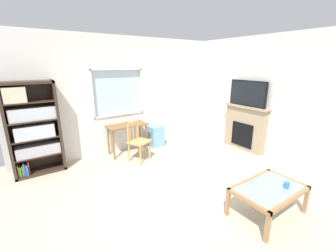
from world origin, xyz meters
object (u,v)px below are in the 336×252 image
(desk_under_window, at_px, (127,129))
(wooden_chair, at_px, (138,141))
(fireplace, at_px, (245,128))
(coffee_table, at_px, (269,191))
(plastic_drawer_unit, at_px, (155,136))
(sippy_cup, at_px, (287,185))
(tv, at_px, (248,93))
(bookshelf, at_px, (33,128))

(desk_under_window, relative_size, wooden_chair, 1.05)
(fireplace, relative_size, coffee_table, 1.14)
(plastic_drawer_unit, height_order, sippy_cup, plastic_drawer_unit)
(wooden_chair, relative_size, tv, 0.91)
(bookshelf, relative_size, wooden_chair, 2.02)
(bookshelf, height_order, coffee_table, bookshelf)
(tv, bearing_deg, plastic_drawer_unit, 139.07)
(bookshelf, relative_size, coffee_table, 1.75)
(desk_under_window, bearing_deg, sippy_cup, -75.35)
(fireplace, distance_m, tv, 0.87)
(bookshelf, height_order, sippy_cup, bookshelf)
(wooden_chair, distance_m, fireplace, 2.71)
(tv, distance_m, sippy_cup, 2.73)
(fireplace, bearing_deg, tv, -180.00)
(plastic_drawer_unit, distance_m, tv, 2.56)
(plastic_drawer_unit, bearing_deg, sippy_cup, -88.78)
(coffee_table, relative_size, sippy_cup, 11.54)
(wooden_chair, bearing_deg, bookshelf, 161.95)
(bookshelf, bearing_deg, coffee_table, -52.29)
(wooden_chair, xyz_separation_m, sippy_cup, (0.87, -2.88, 0.01))
(plastic_drawer_unit, relative_size, tv, 0.56)
(fireplace, bearing_deg, sippy_cup, -130.61)
(fireplace, height_order, tv, tv)
(bookshelf, bearing_deg, desk_under_window, -3.25)
(desk_under_window, xyz_separation_m, wooden_chair, (0.02, -0.52, -0.14))
(fireplace, relative_size, tv, 1.20)
(desk_under_window, distance_m, plastic_drawer_unit, 0.88)
(desk_under_window, xyz_separation_m, tv, (2.54, -1.45, 0.83))
(desk_under_window, bearing_deg, tv, -29.67)
(sippy_cup, bearing_deg, plastic_drawer_unit, 91.22)
(coffee_table, height_order, sippy_cup, sippy_cup)
(plastic_drawer_unit, relative_size, sippy_cup, 6.17)
(sippy_cup, bearing_deg, wooden_chair, 106.87)
(fireplace, bearing_deg, plastic_drawer_unit, 139.37)
(wooden_chair, height_order, coffee_table, wooden_chair)
(plastic_drawer_unit, xyz_separation_m, sippy_cup, (0.07, -3.44, 0.20))
(sippy_cup, bearing_deg, bookshelf, 128.55)
(coffee_table, bearing_deg, wooden_chair, 103.96)
(bookshelf, bearing_deg, tv, -19.28)
(desk_under_window, xyz_separation_m, coffee_table, (0.69, -3.25, -0.23))
(plastic_drawer_unit, height_order, coffee_table, plastic_drawer_unit)
(wooden_chair, xyz_separation_m, fireplace, (2.54, -0.93, 0.10))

